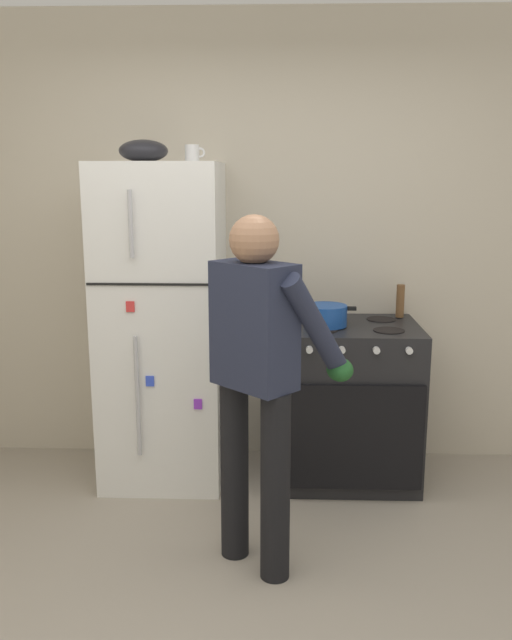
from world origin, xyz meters
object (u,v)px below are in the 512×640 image
(refrigerator, at_px, (163,325))
(coffee_mug, at_px, (193,153))
(stove_range, at_px, (350,403))
(mixing_bowl, at_px, (143,151))
(pepper_mill, at_px, (400,301))
(red_pot, at_px, (325,315))
(person_cook, at_px, (259,364))

(refrigerator, distance_m, coffee_mug, 0.98)
(stove_range, relative_size, mixing_bowl, 3.47)
(refrigerator, xyz_separation_m, stove_range, (1.09, -0.01, -0.45))
(pepper_mill, distance_m, mixing_bowl, 1.71)
(stove_range, xyz_separation_m, pepper_mill, (0.30, 0.21, 0.57))
(refrigerator, bearing_deg, stove_range, -0.53)
(red_pot, xyz_separation_m, coffee_mug, (-0.74, 0.10, 0.89))
(refrigerator, height_order, red_pot, refrigerator)
(person_cook, height_order, coffee_mug, coffee_mug)
(red_pot, height_order, pepper_mill, pepper_mill)
(refrigerator, height_order, person_cook, refrigerator)
(stove_range, relative_size, pepper_mill, 4.75)
(person_cook, height_order, red_pot, person_cook)
(coffee_mug, height_order, mixing_bowl, mixing_bowl)
(stove_range, distance_m, coffee_mug, 1.68)
(red_pot, bearing_deg, person_cook, -111.25)
(refrigerator, xyz_separation_m, person_cook, (0.58, -0.93, 0.04))
(red_pot, bearing_deg, refrigerator, 176.93)
(refrigerator, relative_size, stove_range, 1.97)
(pepper_mill, relative_size, mixing_bowl, 0.73)
(stove_range, height_order, person_cook, person_cook)
(red_pot, bearing_deg, pepper_mill, 28.52)
(red_pot, bearing_deg, stove_range, 13.92)
(person_cook, bearing_deg, stove_range, 61.40)
(stove_range, distance_m, pepper_mill, 0.67)
(person_cook, bearing_deg, coffee_mug, 112.08)
(person_cook, xyz_separation_m, coffee_mug, (-0.40, 0.99, 0.92))
(refrigerator, relative_size, mixing_bowl, 6.84)
(person_cook, height_order, mixing_bowl, mixing_bowl)
(coffee_mug, bearing_deg, stove_range, -3.82)
(pepper_mill, bearing_deg, stove_range, -144.96)
(pepper_mill, bearing_deg, mixing_bowl, -172.23)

